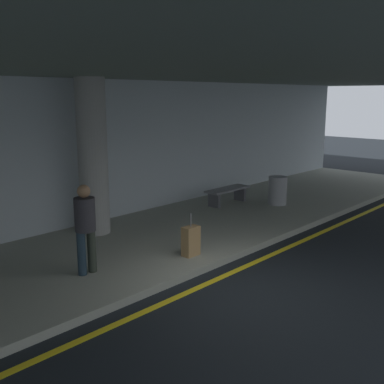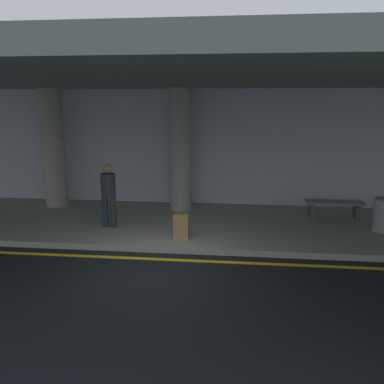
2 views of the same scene
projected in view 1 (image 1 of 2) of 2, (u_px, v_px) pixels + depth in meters
name	position (u px, v px, depth m)	size (l,w,h in m)	color
ground_plane	(241.00, 290.00, 8.12)	(60.00, 60.00, 0.00)	black
sidewalk	(130.00, 247.00, 10.17)	(26.00, 4.20, 0.15)	gray
lane_stripe_yellow	(215.00, 280.00, 8.54)	(26.00, 0.14, 0.01)	yellow
support_column_center	(93.00, 157.00, 10.64)	(0.69, 0.69, 3.65)	gray
ceiling_overhang	(141.00, 67.00, 9.03)	(28.00, 13.20, 0.30)	slate
terminal_back_wall	(70.00, 157.00, 11.30)	(26.00, 0.30, 3.80)	#ABB6BD
traveler_with_luggage	(85.00, 223.00, 8.30)	(0.38, 0.38, 1.68)	#1C2C38
suitcase_upright_primary	(191.00, 241.00, 9.37)	(0.36, 0.22, 0.90)	#967247
bench_metal	(228.00, 192.00, 13.85)	(1.60, 0.50, 0.48)	slate
trash_bin_steel	(278.00, 190.00, 13.78)	(0.56, 0.56, 0.85)	gray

